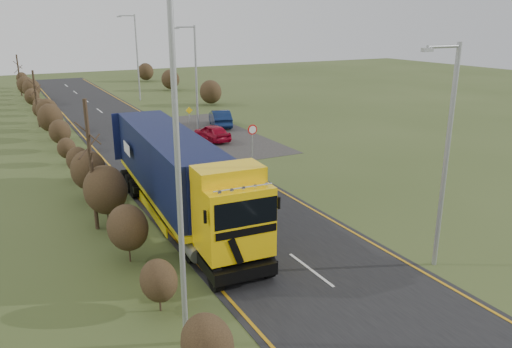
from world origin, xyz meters
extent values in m
plane|color=#38481E|center=(0.00, 0.00, 0.00)|extent=(160.00, 160.00, 0.00)
cube|color=black|center=(0.00, 10.00, 0.01)|extent=(8.00, 120.00, 0.02)
cube|color=#292724|center=(6.50, 20.00, 0.01)|extent=(6.00, 18.00, 0.02)
cube|color=#BF8412|center=(-3.70, 10.00, 0.03)|extent=(0.12, 116.00, 0.01)
cube|color=#BF8412|center=(3.70, 10.00, 0.03)|extent=(0.12, 116.00, 0.01)
cube|color=silver|center=(0.00, -4.00, 0.03)|extent=(0.12, 3.00, 0.01)
cube|color=silver|center=(0.00, 4.00, 0.03)|extent=(0.12, 3.00, 0.01)
cube|color=silver|center=(0.00, 12.00, 0.03)|extent=(0.12, 3.00, 0.01)
cube|color=silver|center=(0.00, 20.00, 0.03)|extent=(0.12, 3.00, 0.01)
cube|color=silver|center=(0.00, 28.00, 0.03)|extent=(0.12, 3.00, 0.01)
cube|color=silver|center=(0.00, 36.00, 0.03)|extent=(0.12, 3.00, 0.01)
cube|color=silver|center=(0.00, 44.00, 0.03)|extent=(0.12, 3.00, 0.01)
cube|color=silver|center=(0.00, 52.00, 0.03)|extent=(0.12, 3.00, 0.01)
cube|color=silver|center=(0.00, 60.00, 0.03)|extent=(0.12, 3.00, 0.01)
ellipsoid|color=black|center=(-5.97, -8.00, 1.26)|extent=(1.34, 1.74, 1.54)
ellipsoid|color=black|center=(-6.02, -4.00, 1.14)|extent=(1.21, 1.57, 1.39)
ellipsoid|color=black|center=(-6.00, 0.00, 1.49)|extent=(1.58, 2.06, 1.82)
ellipsoid|color=black|center=(-5.98, 4.00, 1.84)|extent=(1.96, 2.55, 2.25)
ellipsoid|color=black|center=(-6.03, 8.00, 1.72)|extent=(1.83, 2.38, 2.10)
ellipsoid|color=black|center=(-5.95, 12.00, 1.28)|extent=(1.37, 1.78, 1.57)
ellipsoid|color=black|center=(-6.06, 16.00, 1.13)|extent=(1.20, 1.56, 1.38)
ellipsoid|color=black|center=(-5.92, 20.00, 1.46)|extent=(1.55, 2.02, 1.78)
ellipsoid|color=black|center=(-6.09, 24.00, 1.83)|extent=(1.95, 2.53, 2.24)
ellipsoid|color=black|center=(-5.90, 28.00, 1.74)|extent=(1.85, 2.41, 2.13)
ellipsoid|color=black|center=(-6.12, 32.00, 1.31)|extent=(1.40, 1.81, 1.61)
ellipsoid|color=black|center=(-5.87, 36.00, 1.12)|extent=(1.19, 1.55, 1.37)
ellipsoid|color=black|center=(-6.14, 40.00, 1.43)|extent=(1.52, 1.97, 1.75)
ellipsoid|color=black|center=(-5.84, 44.00, 1.81)|extent=(1.93, 2.51, 2.22)
ellipsoid|color=black|center=(-6.17, 48.00, 1.76)|extent=(1.88, 2.44, 2.16)
ellipsoid|color=black|center=(-5.82, 52.00, 1.34)|extent=(1.43, 1.85, 1.64)
ellipsoid|color=black|center=(-6.19, 56.00, 1.12)|extent=(1.19, 1.55, 1.37)
ellipsoid|color=black|center=(-5.80, 60.00, 1.40)|extent=(1.49, 1.93, 1.71)
cylinder|color=#38291C|center=(-6.50, 4.00, 3.03)|extent=(0.18, 0.18, 6.05)
cylinder|color=#38291C|center=(-6.50, 30.00, 2.53)|extent=(0.18, 0.18, 5.06)
cylinder|color=#38291C|center=(-6.50, 52.00, 2.57)|extent=(0.18, 0.18, 5.15)
cube|color=black|center=(-2.80, -2.04, 0.70)|extent=(2.69, 4.76, 0.45)
cube|color=yellow|center=(-2.80, -2.94, 2.36)|extent=(2.64, 2.36, 2.61)
cube|color=black|center=(-2.80, -4.00, 0.55)|extent=(2.51, 0.28, 0.55)
cube|color=black|center=(-3.22, -4.06, 1.56)|extent=(0.61, 0.06, 1.08)
cube|color=black|center=(-2.38, -4.06, 1.56)|extent=(0.61, 0.06, 1.08)
cube|color=black|center=(-2.80, -4.03, 2.91)|extent=(2.36, 0.21, 0.95)
cube|color=black|center=(-2.80, -4.06, 2.21)|extent=(2.31, 0.17, 0.28)
cube|color=yellow|center=(-2.80, -2.59, 3.94)|extent=(2.59, 1.56, 0.56)
cylinder|color=silver|center=(-2.80, -3.80, 3.76)|extent=(2.21, 0.20, 0.06)
cube|color=black|center=(-4.24, -3.80, 2.96)|extent=(0.09, 0.12, 0.45)
cube|color=black|center=(-1.36, -3.80, 2.96)|extent=(0.09, 0.12, 0.45)
cylinder|color=gray|center=(-3.95, -1.64, 0.75)|extent=(0.64, 1.34, 0.56)
cylinder|color=gray|center=(-1.65, -1.64, 0.75)|extent=(0.64, 1.34, 0.56)
cube|color=yellow|center=(-2.80, 4.48, 1.23)|extent=(3.29, 12.78, 0.24)
cube|color=black|center=(-2.80, 4.48, 2.74)|extent=(3.24, 12.38, 2.76)
cube|color=#111846|center=(-2.80, 10.63, 2.74)|extent=(2.49, 0.21, 2.76)
cube|color=#111846|center=(-2.80, -1.66, 2.74)|extent=(2.49, 0.21, 2.76)
cube|color=black|center=(-2.80, 8.30, 0.65)|extent=(2.53, 3.75, 0.35)
cube|color=yellow|center=(-4.02, 3.48, 0.55)|extent=(0.39, 5.51, 0.45)
cube|color=yellow|center=(-1.58, 3.48, 0.55)|extent=(0.39, 5.51, 0.45)
cylinder|color=black|center=(-3.85, -3.65, 0.52)|extent=(0.39, 1.06, 1.04)
cylinder|color=black|center=(-1.75, -3.65, 0.52)|extent=(0.39, 1.06, 1.04)
cylinder|color=black|center=(-3.85, -1.14, 0.52)|extent=(0.39, 1.06, 1.04)
cylinder|color=black|center=(-1.75, -1.14, 0.52)|extent=(0.39, 1.06, 1.04)
cylinder|color=black|center=(-3.85, 7.39, 0.52)|extent=(0.39, 1.06, 1.04)
cylinder|color=black|center=(-1.75, 7.39, 0.52)|extent=(0.39, 1.06, 1.04)
cylinder|color=black|center=(-3.85, 8.40, 0.52)|extent=(0.39, 1.06, 1.04)
cylinder|color=black|center=(-1.75, 8.40, 0.52)|extent=(0.39, 1.06, 1.04)
cylinder|color=black|center=(-3.85, 9.40, 0.52)|extent=(0.39, 1.06, 1.04)
cylinder|color=black|center=(-1.75, 9.40, 0.52)|extent=(0.39, 1.06, 1.04)
imported|color=maroon|center=(5.17, 17.69, 0.66)|extent=(2.04, 4.06, 1.33)
imported|color=#0B1A3E|center=(8.04, 22.54, 0.75)|extent=(2.79, 4.84, 1.51)
cylinder|color=#9A9C9F|center=(4.60, -5.90, 4.28)|extent=(0.18, 0.18, 8.57)
cylinder|color=#9A9C9F|center=(3.84, -5.90, 8.42)|extent=(1.52, 0.12, 0.12)
cube|color=#9A9C9F|center=(3.08, -5.90, 8.33)|extent=(0.43, 0.17, 0.13)
cylinder|color=#9A9C9F|center=(5.80, 22.37, 4.44)|extent=(0.18, 0.18, 8.87)
cylinder|color=#9A9C9F|center=(5.01, 22.37, 8.72)|extent=(1.58, 0.12, 0.12)
cube|color=#9A9C9F|center=(4.22, 22.37, 8.63)|extent=(0.44, 0.18, 0.14)
cylinder|color=#9A9C9F|center=(5.80, 41.08, 4.95)|extent=(0.18, 0.18, 9.90)
cylinder|color=#9A9C9F|center=(4.92, 41.08, 9.74)|extent=(1.76, 0.12, 0.12)
cube|color=#9A9C9F|center=(4.04, 41.08, 9.63)|extent=(0.50, 0.20, 0.15)
cylinder|color=#9A9C9F|center=(-5.87, -6.05, 5.31)|extent=(0.16, 0.16, 10.62)
cylinder|color=#9A9C9F|center=(5.31, 11.05, 1.09)|extent=(0.08, 0.08, 2.17)
cylinder|color=red|center=(5.31, 11.02, 2.17)|extent=(0.70, 0.04, 0.70)
cylinder|color=white|center=(5.31, 11.00, 2.17)|extent=(0.52, 0.02, 0.52)
cylinder|color=#9A9C9F|center=(5.80, 24.48, 0.64)|extent=(0.08, 0.08, 1.28)
cube|color=yellow|center=(5.80, 24.43, 1.37)|extent=(0.65, 0.04, 0.65)
camera|label=1|loc=(-10.04, -18.34, 9.30)|focal=35.00mm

